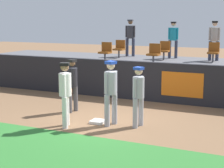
{
  "coord_description": "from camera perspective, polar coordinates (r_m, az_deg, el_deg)",
  "views": [
    {
      "loc": [
        4.52,
        -9.18,
        2.99
      ],
      "look_at": [
        -0.02,
        0.83,
        1.0
      ],
      "focal_mm": 57.01,
      "sensor_mm": 36.0,
      "label": 1
    }
  ],
  "objects": [
    {
      "name": "grass_foreground_strip",
      "position": [
        8.43,
        -10.06,
        -10.65
      ],
      "size": [
        18.0,
        2.8,
        0.01
      ],
      "primitive_type": "cube",
      "color": "#2D722D",
      "rests_on": "ground_plane"
    },
    {
      "name": "seat_front_left",
      "position": [
        15.4,
        -1.03,
        5.35
      ],
      "size": [
        0.47,
        0.44,
        0.84
      ],
      "color": "#4C4C51",
      "rests_on": "bleacher_platform"
    },
    {
      "name": "seat_front_center",
      "position": [
        14.6,
        6.75,
        5.01
      ],
      "size": [
        0.48,
        0.44,
        0.84
      ],
      "color": "#4C4C51",
      "rests_on": "bleacher_platform"
    },
    {
      "name": "seat_back_left",
      "position": [
        17.09,
        1.21,
        5.84
      ],
      "size": [
        0.48,
        0.44,
        0.84
      ],
      "color": "#4C4C51",
      "rests_on": "bleacher_platform"
    },
    {
      "name": "bleacher_platform",
      "position": [
        15.84,
        7.55,
        1.49
      ],
      "size": [
        18.0,
        4.8,
        1.2
      ],
      "primitive_type": "cube",
      "color": "#59595E",
      "rests_on": "ground_plane"
    },
    {
      "name": "spectator_capped",
      "position": [
        17.05,
        9.78,
        7.42
      ],
      "size": [
        0.48,
        0.35,
        1.71
      ],
      "rotation": [
        0.0,
        0.0,
        3.23
      ],
      "color": "#33384C",
      "rests_on": "bleacher_platform"
    },
    {
      "name": "spectator_casual",
      "position": [
        17.74,
        2.95,
        7.84
      ],
      "size": [
        0.5,
        0.37,
        1.8
      ],
      "rotation": [
        0.0,
        0.0,
        3.24
      ],
      "color": "#33384C",
      "rests_on": "bleacher_platform"
    },
    {
      "name": "seat_back_right",
      "position": [
        15.89,
        15.97,
        5.1
      ],
      "size": [
        0.45,
        0.44,
        0.84
      ],
      "color": "#4C4C51",
      "rests_on": "bleacher_platform"
    },
    {
      "name": "first_base",
      "position": [
        10.52,
        -2.27,
        -6.04
      ],
      "size": [
        0.4,
        0.4,
        0.08
      ],
      "primitive_type": "cube",
      "color": "white",
      "rests_on": "ground_plane"
    },
    {
      "name": "player_runner_visitor",
      "position": [
        10.06,
        -0.19,
        -0.72
      ],
      "size": [
        0.44,
        0.5,
        1.85
      ],
      "rotation": [
        0.0,
        0.0,
        -1.85
      ],
      "color": "#9EA3AD",
      "rests_on": "ground_plane"
    },
    {
      "name": "player_coach_visitor",
      "position": [
        9.94,
        4.26,
        -1.37
      ],
      "size": [
        0.38,
        0.47,
        1.71
      ],
      "rotation": [
        0.0,
        0.0,
        -1.76
      ],
      "color": "#9EA3AD",
      "rests_on": "ground_plane"
    },
    {
      "name": "spectator_hooded",
      "position": [
        16.41,
        16.08,
        7.14
      ],
      "size": [
        0.49,
        0.35,
        1.74
      ],
      "rotation": [
        0.0,
        0.0,
        3.19
      ],
      "color": "#33384C",
      "rests_on": "bleacher_platform"
    },
    {
      "name": "player_fielder_home",
      "position": [
        9.99,
        -7.47,
        -0.98
      ],
      "size": [
        0.46,
        0.59,
        1.83
      ],
      "rotation": [
        0.0,
        0.0,
        -1.17
      ],
      "color": "white",
      "rests_on": "ground_plane"
    },
    {
      "name": "ground_plane",
      "position": [
        10.66,
        -1.73,
        -6.03
      ],
      "size": [
        60.0,
        60.0,
        0.0
      ],
      "primitive_type": "plane",
      "color": "brown"
    },
    {
      "name": "player_umpire",
      "position": [
        11.63,
        -6.38,
        0.35
      ],
      "size": [
        0.37,
        0.48,
        1.73
      ],
      "rotation": [
        0.0,
        0.0,
        -1.72
      ],
      "color": "#4C4C51",
      "rests_on": "ground_plane"
    },
    {
      "name": "seat_back_center",
      "position": [
        16.35,
        8.39,
        5.53
      ],
      "size": [
        0.47,
        0.44,
        0.84
      ],
      "color": "#4C4C51",
      "rests_on": "bleacher_platform"
    },
    {
      "name": "field_wall",
      "position": [
        13.4,
        4.38,
        0.52
      ],
      "size": [
        18.0,
        0.26,
        1.46
      ],
      "color": "black",
      "rests_on": "ground_plane"
    }
  ]
}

